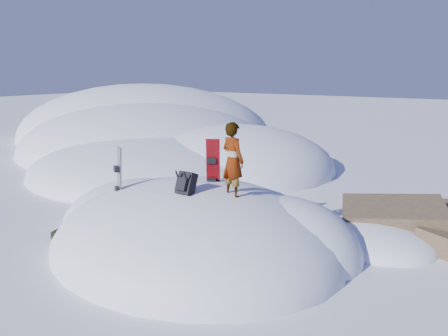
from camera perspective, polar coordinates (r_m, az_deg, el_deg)
The scene contains 9 objects.
ground at distance 10.26m, azimuth -3.76°, elevation -10.24°, with size 120.00×120.00×0.00m, color white.
snow_mound at distance 10.53m, azimuth -3.72°, elevation -9.61°, with size 8.00×6.00×3.00m.
snow_ridge at distance 24.06m, azimuth -9.46°, elevation 2.96°, with size 21.50×18.50×6.40m.
rock_outcrop at distance 11.42m, azimuth 21.27°, elevation -8.59°, with size 4.68×4.41×1.68m.
snowboard_red at distance 10.08m, azimuth -1.48°, elevation -0.67°, with size 0.42×0.41×1.68m.
snowboard_dark at distance 10.47m, azimuth -13.58°, elevation -1.72°, with size 0.33×0.30×1.64m.
backpack at distance 9.16m, azimuth -5.03°, elevation -2.04°, with size 0.36×0.47×0.58m.
gear_pile at distance 11.28m, azimuth -19.14°, elevation -8.09°, with size 0.98×0.76×0.25m.
person at distance 9.06m, azimuth 1.16°, elevation 0.99°, with size 0.58×0.38×1.60m, color slate.
Camera 1 is at (5.75, -7.51, 3.99)m, focal length 35.00 mm.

